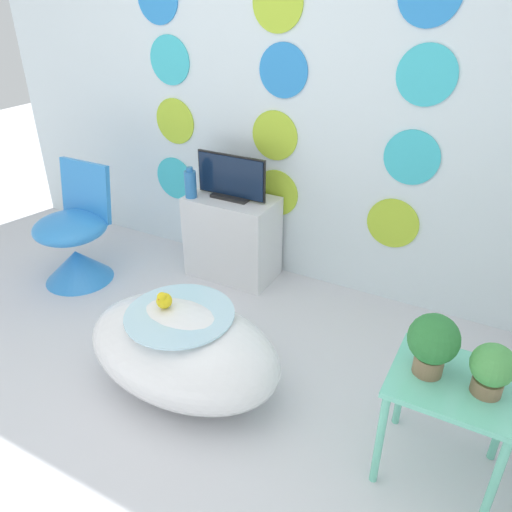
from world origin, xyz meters
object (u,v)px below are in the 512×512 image
at_px(chair, 75,244).
at_px(tv, 231,179).
at_px(potted_plant_left, 433,342).
at_px(bathtub, 183,350).
at_px(potted_plant_right, 492,368).
at_px(vase, 190,184).

bearing_deg(chair, tv, 31.97).
bearing_deg(potted_plant_left, bathtub, -175.13).
height_order(potted_plant_left, potted_plant_right, potted_plant_left).
bearing_deg(potted_plant_left, tv, 146.14).
xyz_separation_m(chair, potted_plant_right, (2.53, -0.42, 0.34)).
distance_m(bathtub, vase, 1.19).
distance_m(chair, vase, 0.88).
distance_m(vase, potted_plant_right, 2.07).
distance_m(tv, potted_plant_left, 1.74).
distance_m(tv, potted_plant_right, 1.91).
height_order(bathtub, vase, vase).
bearing_deg(tv, vase, -154.86).
relative_size(bathtub, tv, 2.09).
bearing_deg(potted_plant_right, bathtub, -176.17).
distance_m(chair, potted_plant_left, 2.39).
distance_m(bathtub, tv, 1.21).
distance_m(chair, potted_plant_right, 2.59).
bearing_deg(chair, potted_plant_right, -9.48).
bearing_deg(vase, chair, -145.77).
bearing_deg(bathtub, tv, 108.60).
bearing_deg(vase, tv, 25.14).
xyz_separation_m(vase, potted_plant_right, (1.88, -0.86, -0.05)).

